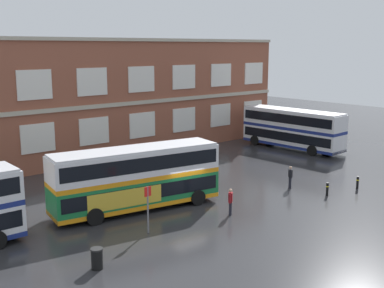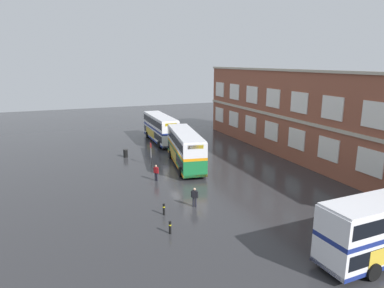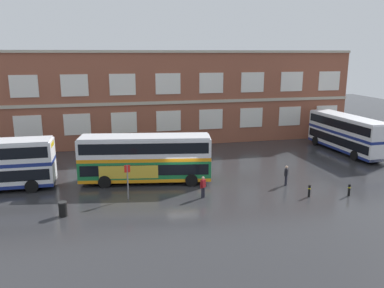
{
  "view_description": "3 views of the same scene",
  "coord_description": "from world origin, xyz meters",
  "px_view_note": "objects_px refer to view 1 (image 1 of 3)",
  "views": [
    {
      "loc": [
        -19.64,
        -23.72,
        10.38
      ],
      "look_at": [
        2.48,
        1.98,
        3.54
      ],
      "focal_mm": 45.31,
      "sensor_mm": 36.0,
      "label": 1
    },
    {
      "loc": [
        33.46,
        -12.3,
        11.99
      ],
      "look_at": [
        -0.33,
        1.19,
        3.19
      ],
      "focal_mm": 31.9,
      "sensor_mm": 36.0,
      "label": 2
    },
    {
      "loc": [
        -5.98,
        -30.26,
        10.83
      ],
      "look_at": [
        1.83,
        3.74,
        2.56
      ],
      "focal_mm": 35.97,
      "sensor_mm": 36.0,
      "label": 3
    }
  ],
  "objects_px": {
    "station_litter_bin": "(97,258)",
    "safety_bollard_west": "(327,189)",
    "double_decker_middle": "(136,177)",
    "waiting_passenger": "(290,176)",
    "second_passenger": "(230,201)",
    "safety_bollard_east": "(358,182)",
    "double_decker_far": "(292,128)",
    "bus_stand_flag": "(148,205)"
  },
  "relations": [
    {
      "from": "double_decker_middle",
      "to": "second_passenger",
      "type": "distance_m",
      "value": 6.18
    },
    {
      "from": "double_decker_middle",
      "to": "station_litter_bin",
      "type": "distance_m",
      "value": 8.76
    },
    {
      "from": "double_decker_middle",
      "to": "double_decker_far",
      "type": "xyz_separation_m",
      "value": [
        22.92,
        5.36,
        0.0
      ]
    },
    {
      "from": "second_passenger",
      "to": "double_decker_middle",
      "type": "bearing_deg",
      "value": 129.59
    },
    {
      "from": "double_decker_middle",
      "to": "safety_bollard_west",
      "type": "relative_size",
      "value": 11.87
    },
    {
      "from": "double_decker_middle",
      "to": "second_passenger",
      "type": "relative_size",
      "value": 6.63
    },
    {
      "from": "safety_bollard_west",
      "to": "safety_bollard_east",
      "type": "xyz_separation_m",
      "value": [
        3.13,
        -0.5,
        0.0
      ]
    },
    {
      "from": "double_decker_middle",
      "to": "second_passenger",
      "type": "bearing_deg",
      "value": -50.41
    },
    {
      "from": "bus_stand_flag",
      "to": "station_litter_bin",
      "type": "distance_m",
      "value": 5.15
    },
    {
      "from": "station_litter_bin",
      "to": "safety_bollard_east",
      "type": "relative_size",
      "value": 1.08
    },
    {
      "from": "second_passenger",
      "to": "safety_bollard_east",
      "type": "xyz_separation_m",
      "value": [
        11.17,
        -2.16,
        -0.44
      ]
    },
    {
      "from": "waiting_passenger",
      "to": "station_litter_bin",
      "type": "relative_size",
      "value": 1.65
    },
    {
      "from": "double_decker_far",
      "to": "safety_bollard_west",
      "type": "height_order",
      "value": "double_decker_far"
    },
    {
      "from": "second_passenger",
      "to": "station_litter_bin",
      "type": "bearing_deg",
      "value": -173.27
    },
    {
      "from": "double_decker_far",
      "to": "second_passenger",
      "type": "xyz_separation_m",
      "value": [
        -19.06,
        -10.03,
        -1.22
      ]
    },
    {
      "from": "double_decker_far",
      "to": "waiting_passenger",
      "type": "xyz_separation_m",
      "value": [
        -11.55,
        -8.81,
        -1.22
      ]
    },
    {
      "from": "double_decker_middle",
      "to": "station_litter_bin",
      "type": "height_order",
      "value": "double_decker_middle"
    },
    {
      "from": "safety_bollard_west",
      "to": "safety_bollard_east",
      "type": "relative_size",
      "value": 1.0
    },
    {
      "from": "waiting_passenger",
      "to": "station_litter_bin",
      "type": "distance_m",
      "value": 17.83
    },
    {
      "from": "double_decker_middle",
      "to": "safety_bollard_west",
      "type": "bearing_deg",
      "value": -28.01
    },
    {
      "from": "waiting_passenger",
      "to": "safety_bollard_west",
      "type": "xyz_separation_m",
      "value": [
        0.53,
        -2.87,
        -0.44
      ]
    },
    {
      "from": "safety_bollard_east",
      "to": "waiting_passenger",
      "type": "bearing_deg",
      "value": 137.25
    },
    {
      "from": "double_decker_middle",
      "to": "safety_bollard_west",
      "type": "distance_m",
      "value": 13.58
    },
    {
      "from": "station_litter_bin",
      "to": "waiting_passenger",
      "type": "bearing_deg",
      "value": 7.77
    },
    {
      "from": "bus_stand_flag",
      "to": "station_litter_bin",
      "type": "height_order",
      "value": "bus_stand_flag"
    },
    {
      "from": "bus_stand_flag",
      "to": "double_decker_middle",
      "type": "bearing_deg",
      "value": 64.6
    },
    {
      "from": "bus_stand_flag",
      "to": "safety_bollard_west",
      "type": "xyz_separation_m",
      "value": [
        13.66,
        -2.63,
        -1.14
      ]
    },
    {
      "from": "safety_bollard_west",
      "to": "double_decker_middle",
      "type": "bearing_deg",
      "value": 151.99
    },
    {
      "from": "second_passenger",
      "to": "safety_bollard_west",
      "type": "distance_m",
      "value": 8.22
    },
    {
      "from": "double_decker_far",
      "to": "double_decker_middle",
      "type": "bearing_deg",
      "value": -166.85
    },
    {
      "from": "station_litter_bin",
      "to": "safety_bollard_west",
      "type": "bearing_deg",
      "value": -1.46
    },
    {
      "from": "safety_bollard_east",
      "to": "station_litter_bin",
      "type": "bearing_deg",
      "value": 177.4
    },
    {
      "from": "bus_stand_flag",
      "to": "station_litter_bin",
      "type": "bearing_deg",
      "value": -154.4
    },
    {
      "from": "safety_bollard_west",
      "to": "double_decker_far",
      "type": "bearing_deg",
      "value": 46.67
    },
    {
      "from": "waiting_passenger",
      "to": "second_passenger",
      "type": "xyz_separation_m",
      "value": [
        -7.51,
        -1.21,
        0.0
      ]
    },
    {
      "from": "waiting_passenger",
      "to": "safety_bollard_east",
      "type": "bearing_deg",
      "value": -42.75
    },
    {
      "from": "safety_bollard_west",
      "to": "station_litter_bin",
      "type": "bearing_deg",
      "value": 178.54
    },
    {
      "from": "double_decker_far",
      "to": "bus_stand_flag",
      "type": "bearing_deg",
      "value": -159.86
    },
    {
      "from": "double_decker_far",
      "to": "second_passenger",
      "type": "height_order",
      "value": "double_decker_far"
    },
    {
      "from": "waiting_passenger",
      "to": "safety_bollard_east",
      "type": "relative_size",
      "value": 1.79
    },
    {
      "from": "safety_bollard_west",
      "to": "safety_bollard_east",
      "type": "distance_m",
      "value": 3.17
    },
    {
      "from": "second_passenger",
      "to": "safety_bollard_east",
      "type": "distance_m",
      "value": 11.38
    }
  ]
}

